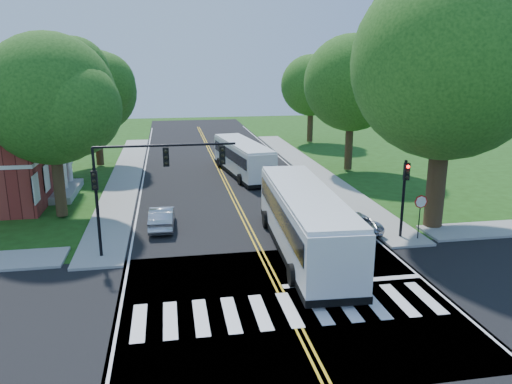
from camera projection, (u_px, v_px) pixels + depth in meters
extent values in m
plane|color=#1E4210|center=(286.00, 304.00, 20.81)|extent=(140.00, 140.00, 0.00)
cube|color=black|center=(231.00, 193.00, 37.93)|extent=(14.00, 96.00, 0.01)
cube|color=black|center=(286.00, 304.00, 20.81)|extent=(60.00, 12.00, 0.01)
cube|color=gold|center=(225.00, 181.00, 41.73)|extent=(0.36, 70.00, 0.01)
cube|color=silver|center=(142.00, 184.00, 40.58)|extent=(0.12, 70.00, 0.01)
cube|color=silver|center=(304.00, 178.00, 42.89)|extent=(0.12, 70.00, 0.01)
cube|color=silver|center=(289.00, 309.00, 20.33)|extent=(12.60, 3.00, 0.01)
cube|color=silver|center=(352.00, 281.00, 22.92)|extent=(6.60, 0.40, 0.01)
cube|color=gray|center=(126.00, 176.00, 43.16)|extent=(2.60, 40.00, 0.15)
cube|color=gray|center=(311.00, 169.00, 45.98)|extent=(2.60, 40.00, 0.15)
cylinder|color=#352115|center=(437.00, 177.00, 29.47)|extent=(1.10, 1.10, 6.00)
sphere|color=#3A7723|center=(448.00, 63.00, 27.79)|extent=(10.80, 10.80, 10.80)
cylinder|color=#352115|center=(59.00, 179.00, 31.52)|extent=(0.70, 0.70, 4.80)
sphere|color=#3A7723|center=(50.00, 99.00, 30.23)|extent=(8.00, 8.00, 8.00)
cylinder|color=#352115|center=(99.00, 142.00, 46.88)|extent=(0.70, 0.70, 4.40)
sphere|color=#3A7723|center=(95.00, 91.00, 45.67)|extent=(7.60, 7.60, 7.60)
cylinder|color=#352115|center=(349.00, 142.00, 44.90)|extent=(0.70, 0.70, 5.00)
sphere|color=#3A7723|center=(352.00, 83.00, 43.56)|extent=(8.40, 8.40, 8.40)
cylinder|color=#352115|center=(310.00, 123.00, 60.37)|extent=(0.70, 0.70, 4.40)
sphere|color=#3A7723|center=(311.00, 85.00, 59.20)|extent=(7.20, 7.20, 7.20)
cube|color=silver|center=(60.00, 136.00, 36.60)|extent=(1.40, 6.00, 0.45)
cube|color=gray|center=(65.00, 191.00, 37.67)|extent=(1.80, 6.00, 0.50)
cylinder|color=silver|center=(57.00, 173.00, 35.10)|extent=(0.50, 0.50, 4.20)
cylinder|color=silver|center=(63.00, 167.00, 37.19)|extent=(0.50, 0.50, 4.20)
cylinder|color=silver|center=(68.00, 161.00, 39.28)|extent=(0.50, 0.50, 4.20)
cylinder|color=black|center=(98.00, 213.00, 24.97)|extent=(0.16, 0.16, 4.60)
cube|color=black|center=(95.00, 180.00, 24.39)|extent=(0.30, 0.22, 0.95)
sphere|color=black|center=(94.00, 175.00, 24.18)|extent=(0.18, 0.18, 0.18)
cylinder|color=black|center=(166.00, 145.00, 24.71)|extent=(7.00, 0.12, 0.12)
cube|color=black|center=(166.00, 157.00, 24.71)|extent=(0.30, 0.22, 0.95)
cube|color=black|center=(222.00, 155.00, 25.19)|extent=(0.30, 0.22, 0.95)
cylinder|color=black|center=(403.00, 199.00, 27.78)|extent=(0.16, 0.16, 4.40)
cube|color=black|center=(407.00, 172.00, 27.22)|extent=(0.30, 0.22, 0.95)
sphere|color=#FF0A05|center=(408.00, 167.00, 27.01)|extent=(0.18, 0.18, 0.18)
cylinder|color=black|center=(419.00, 220.00, 27.72)|extent=(0.06, 0.06, 2.20)
cylinder|color=#A50A07|center=(421.00, 202.00, 27.42)|extent=(0.76, 0.04, 0.76)
cube|color=silver|center=(305.00, 222.00, 25.95)|extent=(3.38, 12.92, 2.98)
cube|color=black|center=(305.00, 212.00, 25.81)|extent=(3.40, 12.03, 1.03)
cube|color=black|center=(283.00, 185.00, 32.03)|extent=(2.66, 0.23, 1.74)
cube|color=orange|center=(283.00, 170.00, 31.78)|extent=(1.85, 0.19, 0.35)
cube|color=black|center=(304.00, 246.00, 26.29)|extent=(3.43, 13.02, 0.33)
cube|color=silver|center=(306.00, 193.00, 25.55)|extent=(3.30, 12.53, 0.24)
cylinder|color=black|center=(312.00, 217.00, 30.48)|extent=(0.40, 1.06, 1.04)
cylinder|color=black|center=(266.00, 219.00, 30.13)|extent=(0.40, 1.06, 1.04)
cylinder|color=black|center=(353.00, 272.00, 22.68)|extent=(0.40, 1.06, 1.04)
cylinder|color=black|center=(293.00, 275.00, 22.34)|extent=(0.40, 1.06, 1.04)
cube|color=silver|center=(243.00, 158.00, 43.66)|extent=(3.89, 11.33, 2.59)
cube|color=black|center=(243.00, 153.00, 43.54)|extent=(3.86, 10.57, 0.89)
cube|color=black|center=(226.00, 145.00, 48.72)|extent=(2.30, 0.41, 1.51)
cube|color=orange|center=(226.00, 136.00, 48.50)|extent=(1.60, 0.32, 0.30)
cube|color=black|center=(243.00, 171.00, 43.95)|extent=(3.96, 11.44, 0.28)
cube|color=silver|center=(243.00, 143.00, 43.31)|extent=(3.80, 11.00, 0.21)
cylinder|color=black|center=(244.00, 161.00, 47.66)|extent=(0.42, 0.94, 0.90)
cylinder|color=black|center=(219.00, 163.00, 46.93)|extent=(0.42, 0.94, 0.90)
cylinder|color=black|center=(269.00, 177.00, 41.17)|extent=(0.42, 0.94, 0.90)
cylinder|color=black|center=(240.00, 179.00, 40.44)|extent=(0.42, 0.94, 0.90)
imported|color=#A6A8AD|center=(162.00, 217.00, 30.00)|extent=(1.59, 4.09, 1.33)
imported|color=#B8B9BF|center=(351.00, 222.00, 29.43)|extent=(2.84, 4.56, 1.17)
imported|color=black|center=(295.00, 175.00, 40.80)|extent=(2.14, 4.69, 1.33)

